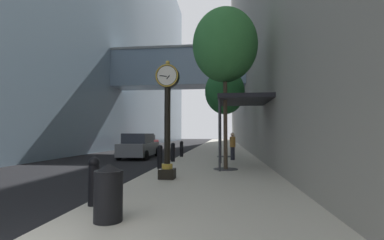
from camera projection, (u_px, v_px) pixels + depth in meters
The scene contains 15 objects.
ground_plane at pixel (195, 149), 30.18m from camera, with size 110.00×110.00×0.00m, color black.
sidewalk_right at pixel (220, 147), 32.86m from camera, with size 5.30×80.00×0.14m, color beige.
building_block_left at pixel (100, 13), 35.41m from camera, with size 22.81×80.00×34.54m.
street_clock at pixel (167, 113), 9.83m from camera, with size 0.84×0.55×4.23m.
bollard_nearest at pixel (94, 180), 6.14m from camera, with size 0.25×0.25×1.08m.
bollard_third at pixel (160, 156), 12.49m from camera, with size 0.25×0.25×1.08m.
bollard_fourth at pixel (173, 152), 15.66m from camera, with size 0.25×0.25×1.08m.
bollard_fifth at pixel (182, 148), 18.84m from camera, with size 0.25×0.25×1.08m.
street_tree_near at pixel (225, 46), 12.54m from camera, with size 2.95×2.95×7.32m.
street_tree_mid_near at pixel (225, 92), 19.08m from camera, with size 2.74×2.74×6.07m.
trash_bin at pixel (108, 192), 5.04m from camera, with size 0.53×0.53×1.05m.
pedestrian_walking at pixel (233, 145), 16.62m from camera, with size 0.46×0.46×1.64m.
storefront_awning at pixel (242, 101), 13.24m from camera, with size 2.40×3.60×3.30m.
car_grey_near at pixel (139, 146), 19.38m from camera, with size 2.12×4.69×1.73m.
car_red_mid at pixel (146, 142), 31.01m from camera, with size 2.16×4.22×1.58m.
Camera 1 is at (3.17, -3.14, 1.75)m, focal length 25.73 mm.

